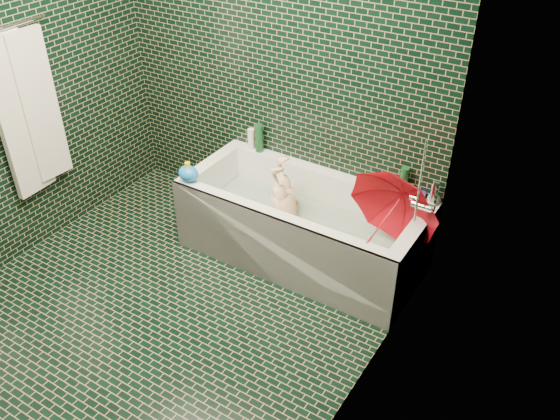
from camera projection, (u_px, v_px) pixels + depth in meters
The scene contains 20 objects.
floor at pixel (162, 316), 3.83m from camera, with size 2.80×2.80×0.00m, color black.
wall_back at pixel (277, 64), 4.10m from camera, with size 2.80×2.80×0.00m, color black.
wall_right at pixel (358, 220), 2.55m from camera, with size 2.80×2.80×0.00m, color black.
bathtub at pixel (301, 233), 4.22m from camera, with size 1.70×0.75×0.55m.
bath_mat at pixel (302, 238), 4.26m from camera, with size 1.35×0.47×0.01m, color #4CB323.
water at pixel (303, 222), 4.18m from camera, with size 1.48×0.53×0.00m, color silver.
towel_rail at pixel (6, 27), 3.64m from camera, with size 0.02×0.02×0.58m, color silver.
towel at pixel (28, 113), 3.96m from camera, with size 0.08×0.44×1.12m.
faucet at pixel (421, 200), 3.55m from camera, with size 0.18×0.19×0.55m.
child at pixel (289, 217), 4.21m from camera, with size 0.32×0.21×0.86m, color beige.
umbrella at pixel (386, 218), 3.67m from camera, with size 0.59×0.59×0.52m, color red.
soap_bottle_a at pixel (433, 203), 3.92m from camera, with size 0.10×0.10×0.26m, color white.
soap_bottle_b at pixel (417, 201), 3.95m from camera, with size 0.10×0.10×0.21m, color #461C6C.
soap_bottle_c at pixel (406, 198), 3.97m from camera, with size 0.13×0.13×0.17m, color #12411E.
bottle_right_tall at pixel (404, 182), 3.95m from camera, with size 0.06×0.06×0.21m, color #12411E.
bottle_right_pump at pixel (434, 194), 3.86m from camera, with size 0.05×0.05×0.16m, color silver.
bottle_left_tall at pixel (259, 138), 4.45m from camera, with size 0.06×0.06×0.22m, color #12411E.
bottle_left_short at pixel (251, 139), 4.50m from camera, with size 0.05×0.05×0.17m, color white.
rubber_duck at pixel (406, 190), 3.98m from camera, with size 0.12×0.09×0.09m.
bath_toy at pixel (188, 173), 4.12m from camera, with size 0.17×0.15×0.15m.
Camera 1 is at (2.12, -1.94, 2.73)m, focal length 38.00 mm.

